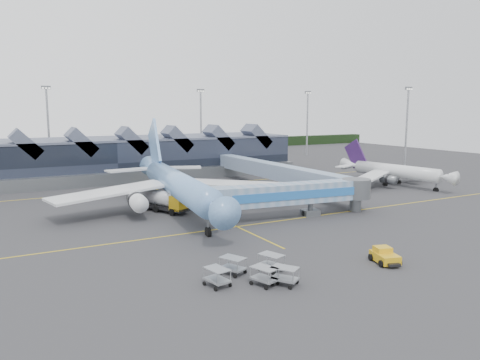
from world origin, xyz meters
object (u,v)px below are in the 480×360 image
main_airliner (176,183)px  regional_jet (392,171)px  jet_bridge (304,193)px  fuel_truck (163,200)px  pushback_tug (385,256)px

main_airliner → regional_jet: 50.40m
jet_bridge → fuel_truck: bearing=149.4°
jet_bridge → fuel_truck: size_ratio=2.74×
regional_jet → pushback_tug: (-40.29, -37.46, -2.33)m
main_airliner → jet_bridge: bearing=-34.4°
regional_jet → fuel_truck: size_ratio=2.89×
main_airliner → regional_jet: main_airliner is taller
main_airliner → pushback_tug: main_airliner is taller
jet_bridge → regional_jet: bearing=30.5°
jet_bridge → pushback_tug: size_ratio=6.55×
main_airliner → pushback_tug: bearing=-67.3°
regional_jet → pushback_tug: 55.07m
jet_bridge → fuel_truck: jet_bridge is taller
regional_jet → main_airliner: bearing=173.7°
main_airliner → fuel_truck: (-2.33, -0.09, -2.51)m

